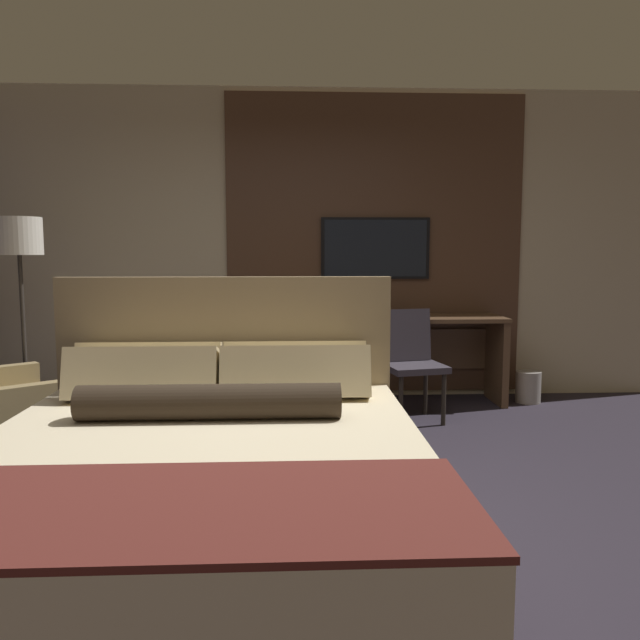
{
  "coord_description": "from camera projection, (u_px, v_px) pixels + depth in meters",
  "views": [
    {
      "loc": [
        -0.02,
        -3.15,
        1.35
      ],
      "look_at": [
        0.17,
        0.91,
        0.9
      ],
      "focal_mm": 35.0,
      "sensor_mm": 36.0,
      "label": 1
    }
  ],
  "objects": [
    {
      "name": "wall_back_tv_panel",
      "position": [
        305.0,
        245.0,
        5.7
      ],
      "size": [
        7.2,
        0.09,
        2.8
      ],
      "color": "#BCAD8E",
      "rests_on": "ground_plane"
    },
    {
      "name": "ground_plane",
      "position": [
        295.0,
        509.0,
        3.27
      ],
      "size": [
        16.0,
        16.0,
        0.0
      ],
      "primitive_type": "plane",
      "color": "#28232D"
    },
    {
      "name": "desk_chair",
      "position": [
        410.0,
        354.0,
        4.99
      ],
      "size": [
        0.52,
        0.52,
        0.88
      ],
      "rotation": [
        0.0,
        0.0,
        0.21
      ],
      "color": "#38333D",
      "rests_on": "ground_plane"
    },
    {
      "name": "vase_tall",
      "position": [
        301.0,
        301.0,
        5.35
      ],
      "size": [
        0.11,
        0.11,
        0.29
      ],
      "color": "#846647",
      "rests_on": "desk"
    },
    {
      "name": "waste_bin",
      "position": [
        528.0,
        387.0,
        5.57
      ],
      "size": [
        0.22,
        0.22,
        0.28
      ],
      "color": "gray",
      "rests_on": "ground_plane"
    },
    {
      "name": "vase_short",
      "position": [
        343.0,
        306.0,
        5.52
      ],
      "size": [
        0.13,
        0.13,
        0.17
      ],
      "color": "#333338",
      "rests_on": "desk"
    },
    {
      "name": "tv",
      "position": [
        375.0,
        248.0,
        5.66
      ],
      "size": [
        0.99,
        0.04,
        0.56
      ],
      "color": "black"
    },
    {
      "name": "desk",
      "position": [
        378.0,
        342.0,
        5.53
      ],
      "size": [
        2.19,
        0.54,
        0.78
      ],
      "color": "brown",
      "rests_on": "ground_plane"
    },
    {
      "name": "floor_lamp",
      "position": [
        19.0,
        253.0,
        4.66
      ],
      "size": [
        0.34,
        0.34,
        1.6
      ],
      "color": "#282623",
      "rests_on": "ground_plane"
    },
    {
      "name": "book",
      "position": [
        401.0,
        314.0,
        5.55
      ],
      "size": [
        0.23,
        0.16,
        0.03
      ],
      "color": "navy",
      "rests_on": "desk"
    },
    {
      "name": "bed",
      "position": [
        205.0,
        480.0,
        2.77
      ],
      "size": [
        1.96,
        2.25,
        1.2
      ],
      "color": "#33281E",
      "rests_on": "ground_plane"
    }
  ]
}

